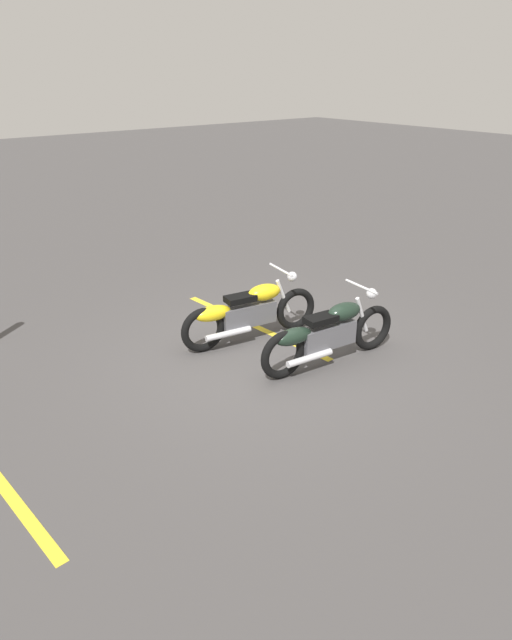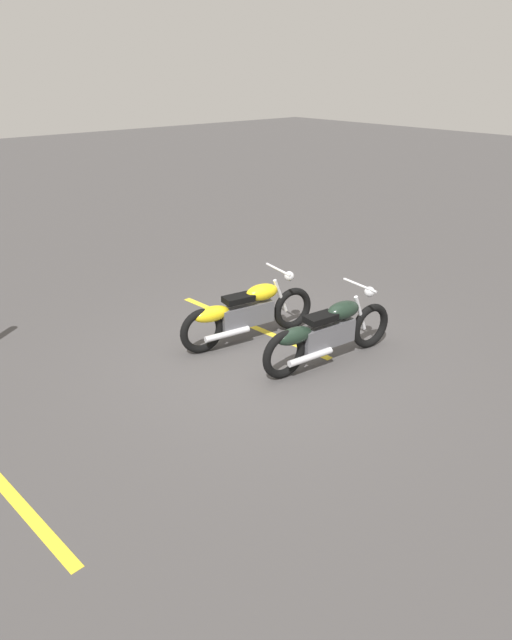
# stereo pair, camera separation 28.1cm
# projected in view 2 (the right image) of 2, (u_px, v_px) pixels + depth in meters

# --- Properties ---
(ground_plane) EXTENTS (60.00, 60.00, 0.00)m
(ground_plane) POSITION_uv_depth(u_px,v_px,m) (269.00, 358.00, 7.95)
(ground_plane) COLOR #474444
(motorcycle_bright_foreground) EXTENTS (2.22, 0.66, 1.04)m
(motorcycle_bright_foreground) POSITION_uv_depth(u_px,v_px,m) (246.00, 312.00, 8.26)
(motorcycle_bright_foreground) COLOR black
(motorcycle_bright_foreground) RESTS_ON ground
(motorcycle_dark_foreground) EXTENTS (2.23, 0.62, 1.04)m
(motorcycle_dark_foreground) POSITION_uv_depth(u_px,v_px,m) (327.00, 332.00, 7.64)
(motorcycle_dark_foreground) COLOR black
(motorcycle_dark_foreground) RESTS_ON ground
(parking_stripe_near) EXTENTS (0.36, 3.20, 0.01)m
(parking_stripe_near) POSITION_uv_depth(u_px,v_px,m) (250.00, 325.00, 8.94)
(parking_stripe_near) COLOR yellow
(parking_stripe_near) RESTS_ON ground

